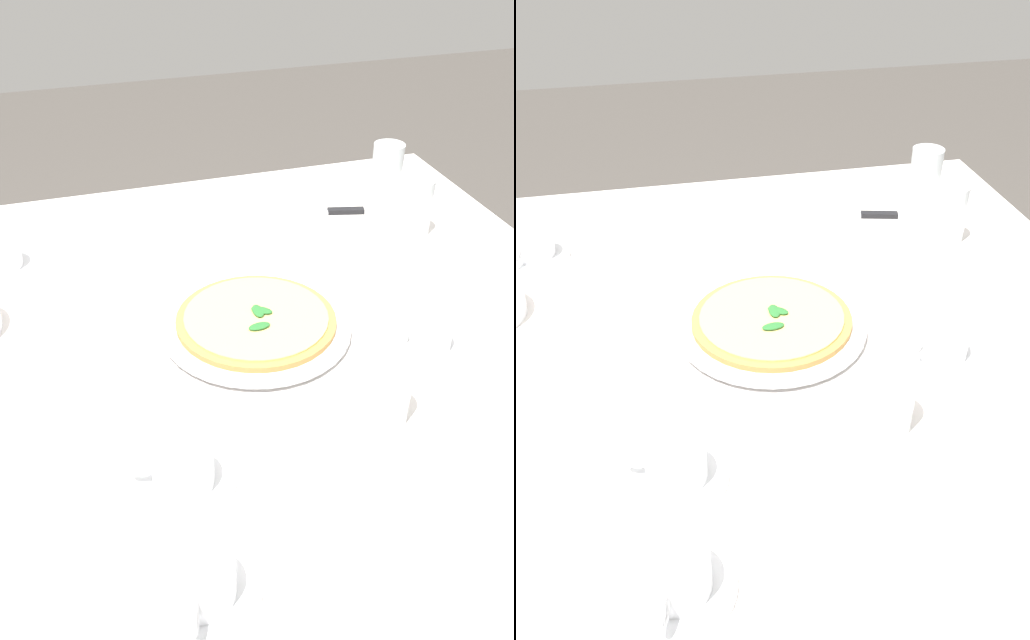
% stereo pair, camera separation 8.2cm
% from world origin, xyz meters
% --- Properties ---
extents(ground_plane, '(8.00, 8.00, 0.00)m').
position_xyz_m(ground_plane, '(0.00, 0.00, 0.00)').
color(ground_plane, '#4C4742').
extents(dining_table, '(1.21, 1.21, 0.73)m').
position_xyz_m(dining_table, '(0.00, 0.00, 0.61)').
color(dining_table, white).
rests_on(dining_table, ground_plane).
extents(pizza_plate, '(0.31, 0.31, 0.02)m').
position_xyz_m(pizza_plate, '(0.01, 0.01, 0.74)').
color(pizza_plate, white).
rests_on(pizza_plate, dining_table).
extents(pizza, '(0.26, 0.26, 0.02)m').
position_xyz_m(pizza, '(0.01, 0.01, 0.76)').
color(pizza, '#C68E47').
rests_on(pizza, pizza_plate).
extents(coffee_cup_near_left, '(0.13, 0.13, 0.06)m').
position_xyz_m(coffee_cup_near_left, '(0.40, -0.32, 0.76)').
color(coffee_cup_near_left, white).
rests_on(coffee_cup_near_left, dining_table).
extents(coffee_cup_far_right, '(0.13, 0.13, 0.06)m').
position_xyz_m(coffee_cup_far_right, '(0.19, 0.29, 0.76)').
color(coffee_cup_far_right, white).
rests_on(coffee_cup_far_right, dining_table).
extents(coffee_cup_right_edge, '(0.13, 0.13, 0.06)m').
position_xyz_m(coffee_cup_right_edge, '(-0.23, 0.13, 0.76)').
color(coffee_cup_right_edge, white).
rests_on(coffee_cup_right_edge, dining_table).
extents(coffee_cup_left_edge, '(0.13, 0.13, 0.06)m').
position_xyz_m(coffee_cup_left_edge, '(0.20, 0.45, 0.76)').
color(coffee_cup_left_edge, white).
rests_on(coffee_cup_left_edge, dining_table).
extents(water_glass_far_left, '(0.07, 0.07, 0.12)m').
position_xyz_m(water_glass_far_left, '(-0.42, -0.39, 0.78)').
color(water_glass_far_left, white).
rests_on(water_glass_far_left, dining_table).
extents(water_glass_center_back, '(0.07, 0.07, 0.11)m').
position_xyz_m(water_glass_center_back, '(-0.40, -0.23, 0.78)').
color(water_glass_center_back, white).
rests_on(water_glass_center_back, dining_table).
extents(water_glass_back_corner, '(0.07, 0.07, 0.11)m').
position_xyz_m(water_glass_back_corner, '(-0.10, 0.25, 0.78)').
color(water_glass_back_corner, white).
rests_on(water_glass_back_corner, dining_table).
extents(napkin_folded, '(0.24, 0.16, 0.02)m').
position_xyz_m(napkin_folded, '(-0.24, -0.32, 0.74)').
color(napkin_folded, white).
rests_on(napkin_folded, dining_table).
extents(dinner_knife, '(0.19, 0.07, 0.01)m').
position_xyz_m(dinner_knife, '(-0.24, -0.32, 0.75)').
color(dinner_knife, silver).
rests_on(dinner_knife, napkin_folded).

